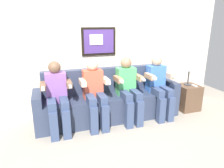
{
  "coord_description": "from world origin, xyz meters",
  "views": [
    {
      "loc": [
        -1.0,
        -2.88,
        1.66
      ],
      "look_at": [
        0.0,
        0.15,
        0.7
      ],
      "focal_mm": 32.23,
      "sensor_mm": 36.0,
      "label": 1
    }
  ],
  "objects_px": {
    "person_left_center": "(95,91)",
    "spare_remote_on_table": "(194,86)",
    "couch": "(109,102)",
    "person_leftmost": "(57,95)",
    "side_table_right": "(187,97)",
    "person_right_center": "(128,88)",
    "person_rightmost": "(159,84)",
    "table_lamp": "(190,67)"
  },
  "relations": [
    {
      "from": "person_leftmost",
      "to": "person_right_center",
      "type": "distance_m",
      "value": 1.19
    },
    {
      "from": "couch",
      "to": "person_left_center",
      "type": "bearing_deg",
      "value": -150.43
    },
    {
      "from": "person_right_center",
      "to": "table_lamp",
      "type": "height_order",
      "value": "person_right_center"
    },
    {
      "from": "person_left_center",
      "to": "person_right_center",
      "type": "relative_size",
      "value": 1.0
    },
    {
      "from": "person_rightmost",
      "to": "table_lamp",
      "type": "bearing_deg",
      "value": 7.43
    },
    {
      "from": "person_rightmost",
      "to": "side_table_right",
      "type": "relative_size",
      "value": 2.22
    },
    {
      "from": "side_table_right",
      "to": "table_lamp",
      "type": "relative_size",
      "value": 1.09
    },
    {
      "from": "person_right_center",
      "to": "spare_remote_on_table",
      "type": "relative_size",
      "value": 8.54
    },
    {
      "from": "side_table_right",
      "to": "spare_remote_on_table",
      "type": "height_order",
      "value": "spare_remote_on_table"
    },
    {
      "from": "couch",
      "to": "spare_remote_on_table",
      "type": "xyz_separation_m",
      "value": [
        1.68,
        -0.18,
        0.2
      ]
    },
    {
      "from": "table_lamp",
      "to": "person_rightmost",
      "type": "bearing_deg",
      "value": -172.57
    },
    {
      "from": "person_left_center",
      "to": "side_table_right",
      "type": "relative_size",
      "value": 2.22
    },
    {
      "from": "side_table_right",
      "to": "person_left_center",
      "type": "bearing_deg",
      "value": -178.17
    },
    {
      "from": "person_rightmost",
      "to": "side_table_right",
      "type": "xyz_separation_m",
      "value": [
        0.72,
        0.06,
        -0.36
      ]
    },
    {
      "from": "person_left_center",
      "to": "spare_remote_on_table",
      "type": "height_order",
      "value": "person_left_center"
    },
    {
      "from": "person_left_center",
      "to": "person_right_center",
      "type": "xyz_separation_m",
      "value": [
        0.59,
        -0.0,
        0.0
      ]
    },
    {
      "from": "couch",
      "to": "table_lamp",
      "type": "xyz_separation_m",
      "value": [
        1.61,
        -0.08,
        0.55
      ]
    },
    {
      "from": "couch",
      "to": "table_lamp",
      "type": "height_order",
      "value": "table_lamp"
    },
    {
      "from": "spare_remote_on_table",
      "to": "person_leftmost",
      "type": "bearing_deg",
      "value": 179.69
    },
    {
      "from": "person_leftmost",
      "to": "side_table_right",
      "type": "height_order",
      "value": "person_leftmost"
    },
    {
      "from": "side_table_right",
      "to": "couch",
      "type": "bearing_deg",
      "value": 176.19
    },
    {
      "from": "person_rightmost",
      "to": "spare_remote_on_table",
      "type": "relative_size",
      "value": 8.54
    },
    {
      "from": "couch",
      "to": "person_left_center",
      "type": "relative_size",
      "value": 2.28
    },
    {
      "from": "person_rightmost",
      "to": "table_lamp",
      "type": "relative_size",
      "value": 2.41
    },
    {
      "from": "couch",
      "to": "spare_remote_on_table",
      "type": "height_order",
      "value": "couch"
    },
    {
      "from": "person_rightmost",
      "to": "side_table_right",
      "type": "distance_m",
      "value": 0.81
    },
    {
      "from": "person_leftmost",
      "to": "spare_remote_on_table",
      "type": "relative_size",
      "value": 8.54
    },
    {
      "from": "person_right_center",
      "to": "person_rightmost",
      "type": "height_order",
      "value": "same"
    },
    {
      "from": "spare_remote_on_table",
      "to": "person_left_center",
      "type": "bearing_deg",
      "value": 179.58
    },
    {
      "from": "person_leftmost",
      "to": "person_right_center",
      "type": "height_order",
      "value": "same"
    },
    {
      "from": "person_left_center",
      "to": "side_table_right",
      "type": "bearing_deg",
      "value": 1.83
    },
    {
      "from": "person_rightmost",
      "to": "spare_remote_on_table",
      "type": "distance_m",
      "value": 0.79
    },
    {
      "from": "person_leftmost",
      "to": "couch",
      "type": "bearing_deg",
      "value": 10.72
    },
    {
      "from": "person_rightmost",
      "to": "table_lamp",
      "type": "height_order",
      "value": "person_rightmost"
    },
    {
      "from": "person_leftmost",
      "to": "person_rightmost",
      "type": "bearing_deg",
      "value": 0.0
    },
    {
      "from": "couch",
      "to": "person_leftmost",
      "type": "bearing_deg",
      "value": -169.28
    },
    {
      "from": "person_leftmost",
      "to": "person_right_center",
      "type": "xyz_separation_m",
      "value": [
        1.19,
        0.0,
        0.0
      ]
    },
    {
      "from": "person_left_center",
      "to": "person_right_center",
      "type": "distance_m",
      "value": 0.59
    },
    {
      "from": "person_leftmost",
      "to": "person_left_center",
      "type": "distance_m",
      "value": 0.6
    },
    {
      "from": "person_rightmost",
      "to": "spare_remote_on_table",
      "type": "bearing_deg",
      "value": -1.01
    },
    {
      "from": "person_left_center",
      "to": "spare_remote_on_table",
      "type": "bearing_deg",
      "value": -0.42
    },
    {
      "from": "side_table_right",
      "to": "table_lamp",
      "type": "bearing_deg",
      "value": 100.71
    }
  ]
}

